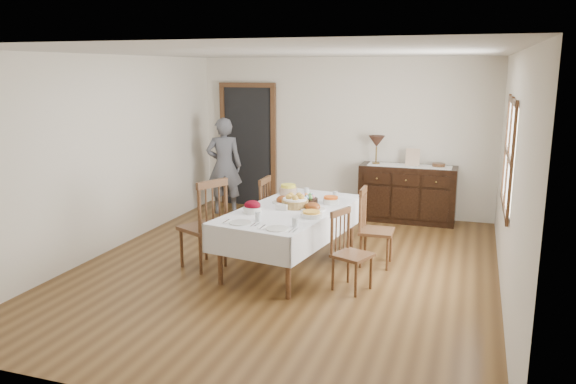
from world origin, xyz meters
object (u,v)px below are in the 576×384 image
(chair_left_near, at_px, (205,223))
(chair_right_near, at_px, (349,250))
(sideboard, at_px, (407,194))
(table_lamp, at_px, (377,142))
(chair_left_far, at_px, (256,212))
(dining_table, at_px, (291,215))
(chair_right_far, at_px, (373,226))
(person, at_px, (224,163))

(chair_left_near, height_order, chair_right_near, chair_left_near)
(sideboard, distance_m, table_lamp, 0.96)
(chair_left_near, distance_m, chair_left_far, 1.00)
(dining_table, xyz_separation_m, chair_left_near, (-0.98, -0.39, -0.09))
(table_lamp, bearing_deg, chair_right_near, -85.34)
(chair_right_near, distance_m, sideboard, 3.11)
(dining_table, relative_size, chair_left_near, 2.05)
(chair_right_near, height_order, sideboard, sideboard)
(chair_right_near, bearing_deg, chair_left_far, 77.08)
(chair_right_far, relative_size, sideboard, 0.65)
(sideboard, height_order, table_lamp, table_lamp)
(dining_table, height_order, chair_left_near, chair_left_near)
(chair_left_far, distance_m, table_lamp, 2.51)
(chair_right_far, bearing_deg, person, 56.83)
(sideboard, bearing_deg, person, -171.44)
(dining_table, bearing_deg, chair_right_far, 31.31)
(chair_left_near, distance_m, chair_right_far, 2.07)
(person, bearing_deg, chair_left_far, 105.18)
(chair_right_near, relative_size, person, 0.52)
(dining_table, relative_size, table_lamp, 5.04)
(person, bearing_deg, chair_right_near, 113.99)
(dining_table, relative_size, person, 1.34)
(person, bearing_deg, chair_left_near, 88.00)
(sideboard, xyz_separation_m, person, (-3.00, -0.45, 0.41))
(chair_right_near, xyz_separation_m, table_lamp, (-0.25, 3.08, 0.81))
(chair_right_far, distance_m, sideboard, 2.23)
(chair_right_near, xyz_separation_m, chair_right_far, (0.11, 0.87, 0.04))
(chair_right_near, bearing_deg, person, 67.62)
(person, bearing_deg, dining_table, 109.48)
(chair_left_far, xyz_separation_m, sideboard, (1.80, 2.04, -0.04))
(chair_left_near, xyz_separation_m, chair_right_near, (1.81, -0.10, -0.12))
(dining_table, bearing_deg, chair_left_near, -149.03)
(dining_table, xyz_separation_m, chair_right_near, (0.83, -0.49, -0.20))
(dining_table, xyz_separation_m, chair_right_far, (0.94, 0.38, -0.16))
(chair_left_far, distance_m, chair_right_near, 1.86)
(table_lamp, bearing_deg, chair_left_far, -122.30)
(dining_table, xyz_separation_m, person, (-1.90, 2.15, 0.21))
(chair_right_near, xyz_separation_m, person, (-2.74, 2.64, 0.41))
(chair_left_far, relative_size, person, 0.57)
(sideboard, height_order, person, person)
(chair_left_near, relative_size, chair_right_near, 1.26)
(chair_right_far, bearing_deg, chair_left_near, 110.79)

